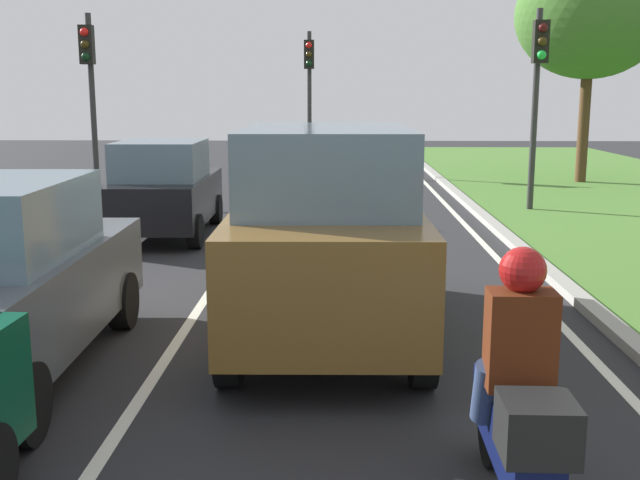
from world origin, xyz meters
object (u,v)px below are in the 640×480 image
at_px(car_suv_ahead, 326,231).
at_px(car_hatchback_far, 164,189).
at_px(traffic_light_near_right, 538,76).
at_px(tree_roadside_far, 591,15).
at_px(motorcycle, 516,437).
at_px(traffic_light_overhead_left, 90,77).
at_px(rider_person, 519,337).
at_px(traffic_light_far_median, 309,79).

bearing_deg(car_suv_ahead, car_hatchback_far, 116.97).
bearing_deg(traffic_light_near_right, car_suv_ahead, -116.43).
xyz_separation_m(car_suv_ahead, tree_roadside_far, (7.27, 14.55, 3.64)).
distance_m(car_hatchback_far, motorcycle, 10.54).
bearing_deg(traffic_light_near_right, traffic_light_overhead_left, 172.39).
height_order(car_hatchback_far, rider_person, car_hatchback_far).
xyz_separation_m(traffic_light_near_right, traffic_light_far_median, (-5.29, 8.01, 0.09)).
xyz_separation_m(car_suv_ahead, motorcycle, (1.22, -3.71, -0.60)).
bearing_deg(motorcycle, car_hatchback_far, 115.19).
xyz_separation_m(rider_person, traffic_light_near_right, (3.22, 12.61, 1.80)).
bearing_deg(rider_person, traffic_light_near_right, 76.56).
height_order(car_hatchback_far, tree_roadside_far, tree_roadside_far).
bearing_deg(car_hatchback_far, traffic_light_far_median, 77.24).
height_order(traffic_light_near_right, traffic_light_overhead_left, traffic_light_overhead_left).
bearing_deg(motorcycle, rider_person, 89.08).
bearing_deg(traffic_light_near_right, motorcycle, -104.30).
xyz_separation_m(car_suv_ahead, rider_person, (1.22, -3.66, 0.02)).
relative_size(car_suv_ahead, rider_person, 3.89).
xyz_separation_m(motorcycle, traffic_light_near_right, (3.23, 12.66, 2.42)).
bearing_deg(rider_person, tree_roadside_far, 72.54).
distance_m(traffic_light_far_median, tree_roadside_far, 8.64).
relative_size(rider_person, traffic_light_far_median, 0.25).
bearing_deg(traffic_light_near_right, rider_person, -104.34).
height_order(rider_person, tree_roadside_far, tree_roadside_far).
bearing_deg(traffic_light_far_median, traffic_light_overhead_left, -126.86).
height_order(traffic_light_far_median, tree_roadside_far, tree_roadside_far).
height_order(traffic_light_overhead_left, traffic_light_far_median, traffic_light_far_median).
xyz_separation_m(car_hatchback_far, traffic_light_overhead_left, (-2.71, 4.43, 2.14)).
distance_m(traffic_light_near_right, tree_roadside_far, 6.54).
distance_m(rider_person, traffic_light_overhead_left, 15.76).
relative_size(car_hatchback_far, motorcycle, 1.96).
height_order(car_hatchback_far, traffic_light_far_median, traffic_light_far_median).
relative_size(traffic_light_far_median, tree_roadside_far, 0.69).
distance_m(car_suv_ahead, rider_person, 3.86).
height_order(car_hatchback_far, traffic_light_overhead_left, traffic_light_overhead_left).
bearing_deg(traffic_light_far_median, traffic_light_near_right, -56.57).
relative_size(car_hatchback_far, traffic_light_near_right, 0.84).
relative_size(car_suv_ahead, traffic_light_overhead_left, 1.01).
relative_size(car_suv_ahead, car_hatchback_far, 1.21).
bearing_deg(tree_roadside_far, traffic_light_far_median, 163.47).
bearing_deg(car_suv_ahead, traffic_light_far_median, 91.98).
bearing_deg(tree_roadside_far, car_suv_ahead, -116.54).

